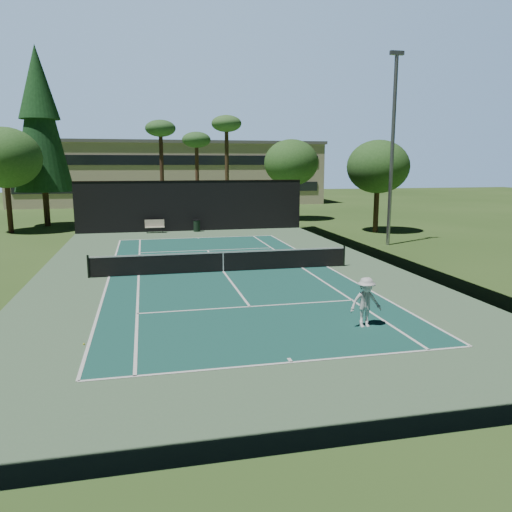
{
  "coord_description": "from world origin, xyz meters",
  "views": [
    {
      "loc": [
        -3.7,
        -24.06,
        5.27
      ],
      "look_at": [
        1.0,
        -3.0,
        1.3
      ],
      "focal_mm": 35.0,
      "sensor_mm": 36.0,
      "label": 1
    }
  ],
  "objects": [
    {
      "name": "tennis_ball_a",
      "position": [
        -5.62,
        -9.24,
        0.03
      ],
      "size": [
        0.06,
        0.06,
        0.06
      ],
      "primitive_type": "sphere",
      "color": "#CBD32F",
      "rests_on": "ground"
    },
    {
      "name": "fence",
      "position": [
        0.0,
        0.06,
        2.01
      ],
      "size": [
        18.04,
        32.05,
        4.03
      ],
      "color": "black",
      "rests_on": "ground"
    },
    {
      "name": "palm_a",
      "position": [
        -2.0,
        24.0,
        8.19
      ],
      "size": [
        2.8,
        2.8,
        9.32
      ],
      "color": "#3F281B",
      "rests_on": "ground"
    },
    {
      "name": "trash_bin",
      "position": [
        0.29,
        15.43,
        0.48
      ],
      "size": [
        0.56,
        0.56,
        0.95
      ],
      "color": "black",
      "rests_on": "ground"
    },
    {
      "name": "palm_c",
      "position": [
        4.0,
        23.0,
        8.6
      ],
      "size": [
        2.8,
        2.8,
        9.77
      ],
      "color": "#43301C",
      "rests_on": "ground"
    },
    {
      "name": "player",
      "position": [
        3.23,
        -9.49,
        0.83
      ],
      "size": [
        1.08,
        0.63,
        1.67
      ],
      "primitive_type": "imported",
      "rotation": [
        0.0,
        0.0,
        0.01
      ],
      "color": "silver",
      "rests_on": "ground"
    },
    {
      "name": "tennis_ball_c",
      "position": [
        0.08,
        4.64,
        0.03
      ],
      "size": [
        0.06,
        0.06,
        0.06
      ],
      "primitive_type": "sphere",
      "color": "#BDD330",
      "rests_on": "ground"
    },
    {
      "name": "tennis_net",
      "position": [
        0.0,
        0.0,
        0.56
      ],
      "size": [
        12.9,
        0.1,
        1.1
      ],
      "color": "black",
      "rests_on": "ground"
    },
    {
      "name": "decid_tree_c",
      "position": [
        -14.0,
        18.0,
        5.76
      ],
      "size": [
        5.44,
        5.44,
        8.09
      ],
      "color": "#432A1C",
      "rests_on": "ground"
    },
    {
      "name": "decid_tree_a",
      "position": [
        10.0,
        22.0,
        5.42
      ],
      "size": [
        5.12,
        5.12,
        7.62
      ],
      "color": "#462D1E",
      "rests_on": "ground"
    },
    {
      "name": "decid_tree_b",
      "position": [
        14.0,
        12.0,
        5.08
      ],
      "size": [
        4.8,
        4.8,
        7.14
      ],
      "color": "#4C3320",
      "rests_on": "ground"
    },
    {
      "name": "court_surface",
      "position": [
        0.0,
        0.0,
        0.01
      ],
      "size": [
        10.97,
        23.77,
        0.01
      ],
      "primitive_type": "cube",
      "color": "#195148",
      "rests_on": "ground"
    },
    {
      "name": "court_lines",
      "position": [
        0.0,
        0.0,
        0.02
      ],
      "size": [
        11.07,
        23.87,
        0.01
      ],
      "color": "white",
      "rests_on": "ground"
    },
    {
      "name": "palm_b",
      "position": [
        1.5,
        26.0,
        7.36
      ],
      "size": [
        2.8,
        2.8,
        8.42
      ],
      "color": "#4C3120",
      "rests_on": "ground"
    },
    {
      "name": "tennis_ball_d",
      "position": [
        -6.34,
        3.92,
        0.04
      ],
      "size": [
        0.08,
        0.08,
        0.08
      ],
      "primitive_type": "sphere",
      "color": "#E6F437",
      "rests_on": "ground"
    },
    {
      "name": "campus_building",
      "position": [
        0.0,
        45.98,
        4.21
      ],
      "size": [
        40.5,
        12.5,
        8.3
      ],
      "color": "#B5A88C",
      "rests_on": "ground"
    },
    {
      "name": "light_pole",
      "position": [
        12.0,
        6.0,
        6.46
      ],
      "size": [
        0.9,
        0.25,
        12.22
      ],
      "color": "gray",
      "rests_on": "ground"
    },
    {
      "name": "tennis_ball_b",
      "position": [
        -1.05,
        2.45,
        0.03
      ],
      "size": [
        0.06,
        0.06,
        0.06
      ],
      "primitive_type": "sphere",
      "color": "#BCDD32",
      "rests_on": "ground"
    },
    {
      "name": "park_bench",
      "position": [
        -3.0,
        15.44,
        0.55
      ],
      "size": [
        1.5,
        0.45,
        1.02
      ],
      "color": "beige",
      "rests_on": "ground"
    },
    {
      "name": "ground",
      "position": [
        0.0,
        0.0,
        0.0
      ],
      "size": [
        160.0,
        160.0,
        0.0
      ],
      "primitive_type": "plane",
      "color": "#32531F",
      "rests_on": "ground"
    },
    {
      "name": "pine_tree",
      "position": [
        -12.0,
        22.0,
        9.55
      ],
      "size": [
        4.8,
        4.8,
        15.0
      ],
      "color": "#422E1C",
      "rests_on": "ground"
    },
    {
      "name": "apron_slab",
      "position": [
        0.0,
        0.0,
        0.01
      ],
      "size": [
        18.0,
        32.0,
        0.01
      ],
      "primitive_type": "cube",
      "color": "#517451",
      "rests_on": "ground"
    }
  ]
}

